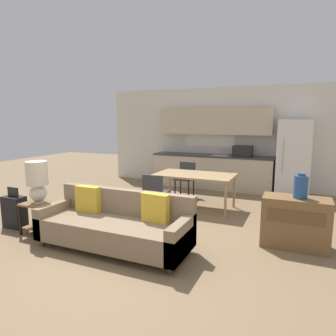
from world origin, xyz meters
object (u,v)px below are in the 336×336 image
object	(u,v)px
vase	(301,187)
suitcase	(15,212)
dining_table	(195,177)
credenza	(295,222)
dining_chair_near_left	(155,192)
couch	(116,225)
dining_chair_far_left	(185,177)
side_table	(41,212)
table_lamp	(37,180)
refrigerator	(294,158)

from	to	relation	value
vase	suitcase	distance (m)	4.62
dining_table	credenza	world-z (taller)	credenza
credenza	dining_chair_near_left	distance (m)	2.50
couch	dining_chair_far_left	size ratio (longest dim) A/B	2.68
vase	suitcase	size ratio (longest dim) A/B	0.51
side_table	dining_chair_near_left	size ratio (longest dim) A/B	0.62
vase	dining_chair_far_left	bearing A→B (deg)	140.40
credenza	dining_chair_near_left	bearing A→B (deg)	170.47
side_table	table_lamp	size ratio (longest dim) A/B	0.77
couch	side_table	xyz separation A→B (m)	(-1.45, -0.01, 0.02)
refrigerator	dining_chair_far_left	world-z (taller)	refrigerator
dining_chair_near_left	suitcase	world-z (taller)	dining_chair_near_left
couch	dining_chair_near_left	size ratio (longest dim) A/B	2.68
refrigerator	vase	world-z (taller)	refrigerator
dining_table	table_lamp	xyz separation A→B (m)	(-1.86, -2.34, 0.22)
suitcase	credenza	bearing A→B (deg)	13.69
refrigerator	credenza	bearing A→B (deg)	-87.72
table_lamp	suitcase	xyz separation A→B (m)	(-0.60, 0.01, -0.61)
dining_table	suitcase	size ratio (longest dim) A/B	2.27
table_lamp	dining_chair_near_left	xyz separation A→B (m)	(1.35, 1.50, -0.40)
dining_chair_far_left	dining_chair_near_left	world-z (taller)	same
dining_chair_far_left	table_lamp	bearing A→B (deg)	-112.20
refrigerator	dining_chair_near_left	distance (m)	3.67
vase	refrigerator	bearing A→B (deg)	92.97
refrigerator	couch	distance (m)	4.85
dining_table	credenza	distance (m)	2.34
dining_table	suitcase	world-z (taller)	dining_table
dining_chair_far_left	couch	bearing A→B (deg)	-87.13
refrigerator	vase	distance (m)	3.22
dining_chair_near_left	refrigerator	bearing A→B (deg)	-135.72
side_table	table_lamp	bearing A→B (deg)	-103.82
side_table	refrigerator	bearing A→B (deg)	49.27
refrigerator	dining_table	bearing A→B (deg)	-133.11
side_table	table_lamp	xyz separation A→B (m)	(-0.01, -0.02, 0.54)
refrigerator	side_table	size ratio (longest dim) A/B	3.60
dining_chair_near_left	side_table	bearing A→B (deg)	41.87
dining_table	side_table	xyz separation A→B (m)	(-1.85, -2.32, -0.32)
dining_table	dining_chair_near_left	distance (m)	1.00
couch	vase	size ratio (longest dim) A/B	6.21
table_lamp	vase	bearing A→B (deg)	15.69
dining_chair_far_left	dining_chair_near_left	bearing A→B (deg)	-88.91
dining_chair_far_left	dining_chair_near_left	distance (m)	1.65
vase	dining_chair_near_left	xyz separation A→B (m)	(-2.50, 0.42, -0.42)
dining_chair_near_left	suitcase	bearing A→B (deg)	31.51
couch	suitcase	distance (m)	2.05
refrigerator	dining_chair_far_left	xyz separation A→B (m)	(-2.34, -1.14, -0.44)
table_lamp	suitcase	size ratio (longest dim) A/B	0.95
vase	dining_chair_far_left	world-z (taller)	vase
refrigerator	side_table	world-z (taller)	refrigerator
credenza	dining_chair_near_left	xyz separation A→B (m)	(-2.46, 0.41, 0.12)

